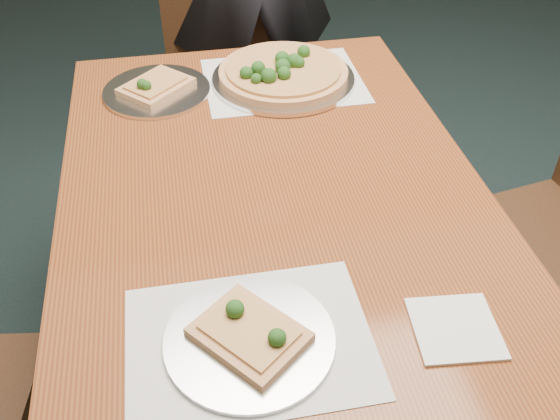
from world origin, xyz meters
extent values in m
plane|color=black|center=(0.00, 0.00, 0.00)|extent=(8.00, 8.00, 0.00)
cube|color=#622C13|center=(-0.29, -0.14, 0.73)|extent=(0.90, 1.50, 0.04)
cylinder|color=black|center=(-0.68, 0.55, 0.35)|extent=(0.07, 0.07, 0.70)
cylinder|color=black|center=(0.10, 0.55, 0.35)|extent=(0.07, 0.07, 0.70)
cube|color=black|center=(-0.30, 0.88, 0.45)|extent=(0.45, 0.45, 0.04)
cylinder|color=black|center=(-0.49, 0.72, 0.21)|extent=(0.04, 0.04, 0.43)
cylinder|color=black|center=(-0.46, 1.08, 0.21)|extent=(0.04, 0.04, 0.43)
cylinder|color=black|center=(-0.13, 0.69, 0.21)|extent=(0.04, 0.04, 0.43)
cylinder|color=black|center=(-0.10, 1.05, 0.21)|extent=(0.04, 0.04, 0.43)
cube|color=black|center=(-0.28, 1.07, 0.69)|extent=(0.42, 0.07, 0.44)
cylinder|color=black|center=(-0.85, -0.16, 0.21)|extent=(0.04, 0.04, 0.43)
cube|color=black|center=(0.44, -0.06, 0.45)|extent=(0.49, 0.49, 0.04)
cylinder|color=black|center=(0.23, 0.09, 0.21)|extent=(0.04, 0.04, 0.43)
cylinder|color=black|center=(0.59, 0.15, 0.21)|extent=(0.04, 0.04, 0.43)
cylinder|color=black|center=(0.29, -0.26, 0.21)|extent=(0.04, 0.04, 0.43)
cube|color=white|center=(-0.18, 0.39, 0.75)|extent=(0.42, 0.32, 0.00)
cube|color=white|center=(-0.40, -0.45, 0.75)|extent=(0.40, 0.30, 0.00)
cylinder|color=silver|center=(-0.18, 0.39, 0.76)|extent=(0.38, 0.38, 0.01)
cylinder|color=#BE7A49|center=(-0.18, 0.39, 0.77)|extent=(0.35, 0.35, 0.02)
cylinder|color=#D6C070|center=(-0.18, 0.39, 0.79)|extent=(0.31, 0.31, 0.01)
sphere|color=#1A4114|center=(-0.19, 0.34, 0.80)|extent=(0.04, 0.04, 0.04)
sphere|color=#1A4114|center=(-0.23, 0.33, 0.80)|extent=(0.04, 0.04, 0.04)
sphere|color=#1A4114|center=(-0.19, 0.37, 0.80)|extent=(0.04, 0.04, 0.04)
sphere|color=#1A4114|center=(-0.25, 0.38, 0.80)|extent=(0.04, 0.04, 0.04)
sphere|color=#1A4114|center=(-0.27, 0.33, 0.80)|extent=(0.03, 0.03, 0.03)
sphere|color=#1A4114|center=(-0.29, 0.36, 0.80)|extent=(0.03, 0.03, 0.03)
sphere|color=#1A4114|center=(-0.14, 0.39, 0.80)|extent=(0.03, 0.03, 0.03)
sphere|color=#1A4114|center=(-0.15, 0.40, 0.80)|extent=(0.04, 0.04, 0.04)
sphere|color=#1A4114|center=(-0.11, 0.45, 0.80)|extent=(0.04, 0.04, 0.04)
sphere|color=#1A4114|center=(-0.18, 0.42, 0.80)|extent=(0.04, 0.04, 0.04)
cylinder|color=silver|center=(-0.40, -0.45, 0.76)|extent=(0.28, 0.28, 0.01)
cube|color=#BE7A49|center=(-0.40, -0.45, 0.77)|extent=(0.21, 0.21, 0.02)
cube|color=#D6C070|center=(-0.40, -0.45, 0.78)|extent=(0.17, 0.17, 0.01)
sphere|color=#1A4114|center=(-0.42, -0.42, 0.79)|extent=(0.03, 0.03, 0.03)
sphere|color=#1A4114|center=(-0.36, -0.49, 0.79)|extent=(0.03, 0.03, 0.03)
cylinder|color=silver|center=(-0.52, 0.39, 0.76)|extent=(0.28, 0.28, 0.01)
cube|color=#BE7A49|center=(-0.52, 0.39, 0.77)|extent=(0.21, 0.21, 0.02)
cube|color=#D6C070|center=(-0.52, 0.39, 0.78)|extent=(0.17, 0.17, 0.01)
sphere|color=#1A4114|center=(-0.55, 0.37, 0.79)|extent=(0.03, 0.03, 0.03)
sphere|color=#1A4114|center=(-0.54, 0.36, 0.79)|extent=(0.03, 0.03, 0.03)
cube|color=white|center=(-0.06, -0.49, 0.75)|extent=(0.15, 0.15, 0.01)
camera|label=1|loc=(-0.47, -1.09, 1.57)|focal=40.00mm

